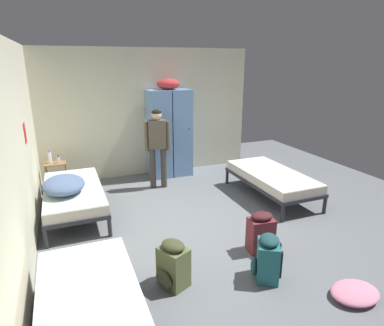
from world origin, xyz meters
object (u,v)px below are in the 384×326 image
object	(u,v)px
backpack_teal	(267,259)
clothes_pile_pink	(355,293)
locker_bank	(169,132)
person_traveler	(157,142)
bed_right	(271,177)
bed_left_front	(91,309)
backpack_maroon	(261,233)
shelf_unit	(57,174)
water_bottle	(50,157)
backpack_olive	(173,265)
bed_left_rear	(74,193)
bedding_heap	(64,185)
lotion_bottle	(59,160)

from	to	relation	value
backpack_teal	clothes_pile_pink	distance (m)	0.96
locker_bank	person_traveler	world-z (taller)	locker_bank
bed_right	person_traveler	world-z (taller)	person_traveler
bed_left_front	backpack_maroon	distance (m)	2.33
shelf_unit	person_traveler	distance (m)	2.03
water_bottle	backpack_olive	xyz separation A→B (m)	(1.24, -3.51, -0.42)
person_traveler	backpack_olive	world-z (taller)	person_traveler
water_bottle	backpack_olive	size ratio (longest dim) A/B	0.44
person_traveler	backpack_olive	distance (m)	3.12
bed_left_rear	backpack_teal	size ratio (longest dim) A/B	3.45
shelf_unit	bed_left_rear	distance (m)	1.24
person_traveler	backpack_maroon	xyz separation A→B (m)	(0.59, -2.74, -0.67)
shelf_unit	bed_left_rear	xyz separation A→B (m)	(0.25, -1.21, 0.04)
locker_bank	backpack_olive	distance (m)	3.85
clothes_pile_pink	bedding_heap	bearing A→B (deg)	132.67
bed_left_front	backpack_maroon	xyz separation A→B (m)	(2.21, 0.74, -0.12)
bed_right	clothes_pile_pink	bearing A→B (deg)	-105.99
bed_left_front	backpack_olive	size ratio (longest dim) A/B	3.45
lotion_bottle	clothes_pile_pink	distance (m)	5.23
water_bottle	clothes_pile_pink	size ratio (longest dim) A/B	0.45
bedding_heap	bed_left_front	bearing A→B (deg)	-87.16
shelf_unit	locker_bank	bearing A→B (deg)	2.95
backpack_maroon	bedding_heap	bearing A→B (deg)	141.53
backpack_teal	clothes_pile_pink	size ratio (longest dim) A/B	1.02
bedding_heap	water_bottle	xyz separation A→B (m)	(-0.20, 1.42, 0.07)
bed_left_rear	bed_left_front	size ratio (longest dim) A/B	1.00
shelf_unit	clothes_pile_pink	bearing A→B (deg)	-56.69
backpack_olive	clothes_pile_pink	bearing A→B (deg)	-27.98
locker_bank	bed_left_rear	size ratio (longest dim) A/B	1.09
locker_bank	person_traveler	xyz separation A→B (m)	(-0.45, -0.64, -0.04)
bed_right	bed_left_rear	bearing A→B (deg)	170.67
backpack_olive	clothes_pile_pink	xyz separation A→B (m)	(1.73, -0.92, -0.20)
bed_left_rear	backpack_maroon	size ratio (longest dim) A/B	3.45
backpack_olive	clothes_pile_pink	size ratio (longest dim) A/B	1.02
clothes_pile_pink	backpack_teal	bearing A→B (deg)	137.57
water_bottle	clothes_pile_pink	bearing A→B (deg)	-56.09
shelf_unit	bed_left_rear	size ratio (longest dim) A/B	0.30
lotion_bottle	backpack_teal	world-z (taller)	lotion_bottle
bed_left_front	backpack_olive	xyz separation A→B (m)	(0.91, 0.51, -0.12)
bed_right	backpack_olive	distance (m)	3.02
shelf_unit	bed_right	distance (m)	4.06
locker_bank	clothes_pile_pink	bearing A→B (deg)	-82.72
water_bottle	backpack_maroon	xyz separation A→B (m)	(2.54, -3.28, -0.42)
clothes_pile_pink	water_bottle	bearing A→B (deg)	123.91
backpack_maroon	clothes_pile_pink	size ratio (longest dim) A/B	1.02
locker_bank	person_traveler	bearing A→B (deg)	-125.06
bed_left_rear	locker_bank	bearing A→B (deg)	32.82
water_bottle	backpack_olive	distance (m)	3.74
shelf_unit	bed_left_front	world-z (taller)	shelf_unit
bed_right	bedding_heap	bearing A→B (deg)	173.94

